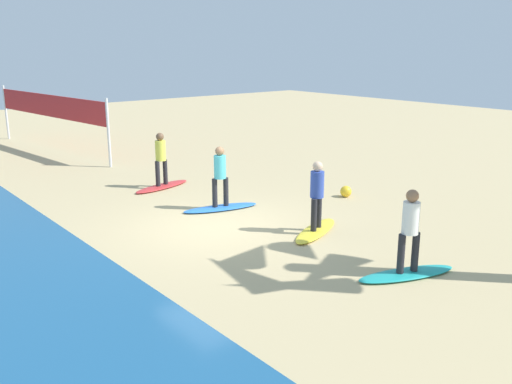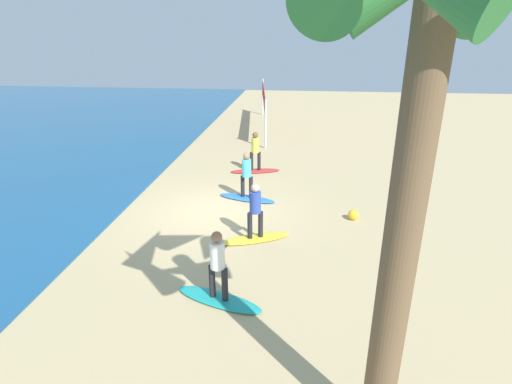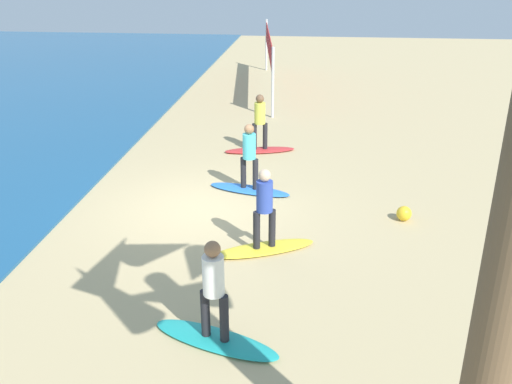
% 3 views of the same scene
% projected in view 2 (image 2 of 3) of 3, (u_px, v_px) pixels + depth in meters
% --- Properties ---
extents(ground_plane, '(60.00, 60.00, 0.00)m').
position_uv_depth(ground_plane, '(214.00, 211.00, 13.62)').
color(ground_plane, tan).
extents(surfboard_teal, '(1.21, 2.17, 0.09)m').
position_uv_depth(surfboard_teal, '(219.00, 299.00, 9.08)').
color(surfboard_teal, teal).
rests_on(surfboard_teal, ground).
extents(surfer_teal, '(0.32, 0.44, 1.64)m').
position_uv_depth(surfer_teal, '(218.00, 261.00, 8.72)').
color(surfer_teal, '#232328').
rests_on(surfer_teal, surfboard_teal).
extents(surfboard_yellow, '(1.36, 2.15, 0.09)m').
position_uv_depth(surfboard_yellow, '(255.00, 238.00, 11.75)').
color(surfboard_yellow, yellow).
rests_on(surfboard_yellow, ground).
extents(surfer_yellow, '(0.32, 0.43, 1.64)m').
position_uv_depth(surfer_yellow, '(255.00, 207.00, 11.38)').
color(surfer_yellow, '#232328').
rests_on(surfer_yellow, surfboard_yellow).
extents(surfboard_blue, '(1.09, 2.17, 0.09)m').
position_uv_depth(surfboard_blue, '(247.00, 198.00, 14.58)').
color(surfboard_blue, blue).
rests_on(surfboard_blue, ground).
extents(surfer_blue, '(0.32, 0.45, 1.64)m').
position_uv_depth(surfer_blue, '(247.00, 172.00, 14.21)').
color(surfer_blue, '#232328').
rests_on(surfer_blue, surfboard_blue).
extents(surfboard_red, '(1.04, 2.17, 0.09)m').
position_uv_depth(surfboard_red, '(255.00, 171.00, 17.42)').
color(surfboard_red, red).
rests_on(surfboard_red, ground).
extents(surfer_red, '(0.32, 0.45, 1.64)m').
position_uv_depth(surfer_red, '(255.00, 148.00, 17.06)').
color(surfer_red, '#232328').
rests_on(surfer_red, surfboard_red).
extents(volleyball_net, '(9.04, 1.11, 2.50)m').
position_uv_depth(volleyball_net, '(264.00, 99.00, 24.52)').
color(volleyball_net, silver).
rests_on(volleyball_net, ground).
extents(palm_tree, '(2.88, 3.03, 6.91)m').
position_uv_depth(palm_tree, '(432.00, 39.00, 4.05)').
color(palm_tree, brown).
rests_on(palm_tree, ground).
extents(beach_ball, '(0.33, 0.33, 0.33)m').
position_uv_depth(beach_ball, '(353.00, 215.00, 12.97)').
color(beach_ball, yellow).
rests_on(beach_ball, ground).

